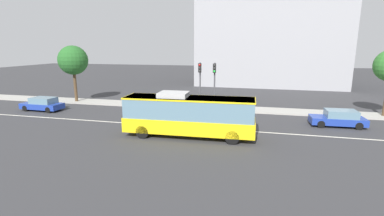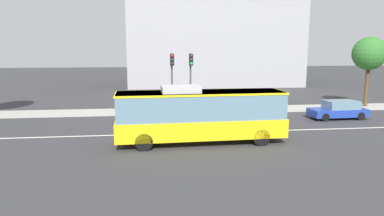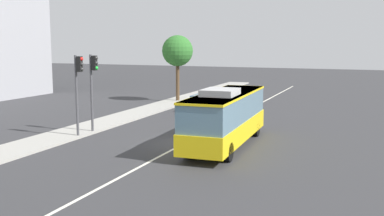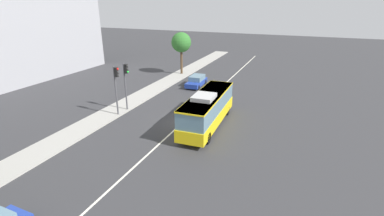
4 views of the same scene
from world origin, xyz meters
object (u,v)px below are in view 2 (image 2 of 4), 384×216
at_px(transit_bus, 200,113).
at_px(traffic_light_near_corner, 191,73).
at_px(traffic_light_mid_block, 172,73).
at_px(street_tree_kerbside_left, 369,54).
at_px(sedan_blue_ahead, 339,110).

distance_m(transit_bus, traffic_light_near_corner, 9.43).
xyz_separation_m(transit_bus, traffic_light_mid_block, (-1.08, 9.29, 1.75)).
xyz_separation_m(traffic_light_mid_block, street_tree_kerbside_left, (18.47, 1.25, 1.48)).
relative_size(traffic_light_mid_block, street_tree_kerbside_left, 0.78).
distance_m(transit_bus, traffic_light_mid_block, 9.52).
bearing_deg(transit_bus, traffic_light_near_corner, 84.83).
height_order(transit_bus, street_tree_kerbside_left, street_tree_kerbside_left).
relative_size(transit_bus, traffic_light_near_corner, 1.94).
xyz_separation_m(sedan_blue_ahead, street_tree_kerbside_left, (5.32, 4.69, 4.32)).
relative_size(transit_bus, street_tree_kerbside_left, 1.52).
bearing_deg(street_tree_kerbside_left, sedan_blue_ahead, -138.60).
height_order(sedan_blue_ahead, street_tree_kerbside_left, street_tree_kerbside_left).
relative_size(traffic_light_near_corner, traffic_light_mid_block, 1.00).
bearing_deg(street_tree_kerbside_left, transit_bus, -148.76).
height_order(sedan_blue_ahead, traffic_light_near_corner, traffic_light_near_corner).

